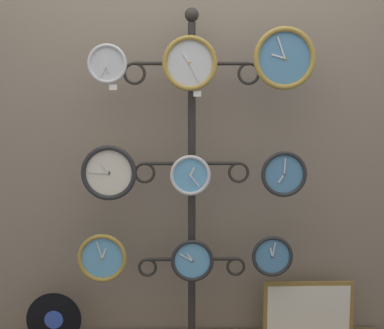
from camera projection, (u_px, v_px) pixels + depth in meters
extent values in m
cube|color=gray|center=(191.00, 98.00, 3.00)|extent=(4.40, 0.04, 2.80)
cylinder|color=#282623|center=(192.00, 189.00, 2.90)|extent=(0.04, 0.04, 1.77)
sphere|color=#282623|center=(192.00, 15.00, 2.79)|extent=(0.07, 0.07, 0.07)
cylinder|color=#282623|center=(163.00, 63.00, 2.81)|extent=(0.30, 0.02, 0.02)
torus|color=#282623|center=(134.00, 73.00, 2.82)|extent=(0.12, 0.02, 0.12)
cylinder|color=#282623|center=(220.00, 64.00, 2.82)|extent=(0.30, 0.02, 0.02)
torus|color=#282623|center=(249.00, 74.00, 2.83)|extent=(0.12, 0.02, 0.12)
cylinder|color=#282623|center=(168.00, 163.00, 2.88)|extent=(0.25, 0.02, 0.02)
torus|color=#282623|center=(145.00, 173.00, 2.88)|extent=(0.12, 0.02, 0.12)
cylinder|color=#282623|center=(215.00, 163.00, 2.88)|extent=(0.25, 0.02, 0.02)
torus|color=#282623|center=(239.00, 172.00, 2.89)|extent=(0.12, 0.02, 0.12)
cylinder|color=#282623|center=(170.00, 259.00, 2.94)|extent=(0.24, 0.02, 0.02)
torus|color=#282623|center=(147.00, 267.00, 2.94)|extent=(0.11, 0.02, 0.11)
cylinder|color=#282623|center=(214.00, 259.00, 2.95)|extent=(0.24, 0.02, 0.02)
torus|color=#282623|center=(236.00, 267.00, 2.96)|extent=(0.11, 0.02, 0.11)
cylinder|color=silver|center=(107.00, 64.00, 2.72)|extent=(0.18, 0.02, 0.18)
torus|color=silver|center=(107.00, 64.00, 2.70)|extent=(0.20, 0.02, 0.20)
cylinder|color=silver|center=(107.00, 64.00, 2.70)|extent=(0.01, 0.01, 0.01)
cube|color=silver|center=(108.00, 68.00, 2.71)|extent=(0.02, 0.00, 0.05)
cube|color=silver|center=(103.00, 70.00, 2.70)|extent=(0.04, 0.00, 0.07)
cylinder|color=silver|center=(190.00, 63.00, 2.72)|extent=(0.26, 0.02, 0.26)
torus|color=#A58438|center=(190.00, 63.00, 2.70)|extent=(0.28, 0.03, 0.28)
cylinder|color=#A58438|center=(190.00, 63.00, 2.70)|extent=(0.02, 0.01, 0.02)
cube|color=silver|center=(186.00, 58.00, 2.70)|extent=(0.04, 0.00, 0.06)
cube|color=silver|center=(194.00, 72.00, 2.71)|extent=(0.05, 0.00, 0.09)
cylinder|color=#4C84B2|center=(284.00, 58.00, 2.73)|extent=(0.29, 0.02, 0.29)
torus|color=#A58438|center=(285.00, 58.00, 2.72)|extent=(0.32, 0.03, 0.32)
cylinder|color=#A58438|center=(285.00, 58.00, 2.72)|extent=(0.02, 0.01, 0.02)
cube|color=silver|center=(278.00, 56.00, 2.72)|extent=(0.07, 0.00, 0.03)
cube|color=silver|center=(281.00, 47.00, 2.71)|extent=(0.05, 0.00, 0.11)
cylinder|color=silver|center=(109.00, 173.00, 2.80)|extent=(0.26, 0.02, 0.26)
torus|color=#262628|center=(109.00, 173.00, 2.79)|extent=(0.29, 0.03, 0.29)
cylinder|color=#262628|center=(109.00, 173.00, 2.79)|extent=(0.02, 0.01, 0.02)
cube|color=silver|center=(105.00, 168.00, 2.78)|extent=(0.04, 0.00, 0.06)
cube|color=silver|center=(99.00, 172.00, 2.78)|extent=(0.10, 0.00, 0.01)
cylinder|color=#60A8DB|center=(190.00, 175.00, 2.79)|extent=(0.19, 0.02, 0.19)
torus|color=silver|center=(190.00, 175.00, 2.77)|extent=(0.21, 0.02, 0.21)
cylinder|color=silver|center=(190.00, 175.00, 2.77)|extent=(0.01, 0.01, 0.01)
cube|color=silver|center=(192.00, 171.00, 2.77)|extent=(0.03, 0.00, 0.05)
cube|color=silver|center=(195.00, 181.00, 2.78)|extent=(0.05, 0.00, 0.06)
cylinder|color=#4C84B2|center=(284.00, 174.00, 2.80)|extent=(0.22, 0.02, 0.22)
torus|color=#262628|center=(284.00, 174.00, 2.79)|extent=(0.24, 0.02, 0.24)
cylinder|color=#262628|center=(284.00, 174.00, 2.79)|extent=(0.01, 0.01, 0.01)
cube|color=silver|center=(281.00, 178.00, 2.79)|extent=(0.04, 0.00, 0.05)
cube|color=silver|center=(285.00, 166.00, 2.78)|extent=(0.01, 0.00, 0.09)
cylinder|color=#60A8DB|center=(103.00, 257.00, 2.82)|extent=(0.24, 0.02, 0.24)
torus|color=#A58438|center=(102.00, 258.00, 2.81)|extent=(0.26, 0.02, 0.26)
cylinder|color=#A58438|center=(102.00, 258.00, 2.81)|extent=(0.01, 0.01, 0.01)
cube|color=silver|center=(104.00, 253.00, 2.81)|extent=(0.03, 0.00, 0.06)
cube|color=silver|center=(99.00, 250.00, 2.80)|extent=(0.03, 0.00, 0.09)
cylinder|color=#60A8DB|center=(192.00, 260.00, 2.84)|extent=(0.21, 0.02, 0.21)
torus|color=#262628|center=(193.00, 261.00, 2.83)|extent=(0.23, 0.02, 0.23)
cylinder|color=#262628|center=(193.00, 261.00, 2.83)|extent=(0.01, 0.01, 0.01)
cube|color=silver|center=(190.00, 257.00, 2.82)|extent=(0.04, 0.00, 0.05)
cube|color=silver|center=(186.00, 257.00, 2.82)|extent=(0.07, 0.00, 0.05)
cylinder|color=#4C84B2|center=(272.00, 256.00, 2.86)|extent=(0.20, 0.02, 0.20)
torus|color=#262628|center=(272.00, 256.00, 2.85)|extent=(0.22, 0.02, 0.22)
cylinder|color=#262628|center=(272.00, 256.00, 2.85)|extent=(0.01, 0.01, 0.01)
cube|color=silver|center=(271.00, 252.00, 2.85)|extent=(0.02, 0.00, 0.05)
cube|color=silver|center=(274.00, 249.00, 2.84)|extent=(0.02, 0.00, 0.08)
cylinder|color=black|center=(54.00, 319.00, 2.89)|extent=(0.30, 0.01, 0.30)
cylinder|color=#334FB2|center=(54.00, 320.00, 2.88)|extent=(0.10, 0.00, 0.10)
cube|color=olive|center=(308.00, 310.00, 2.98)|extent=(0.51, 0.02, 0.33)
cube|color=white|center=(309.00, 311.00, 2.97)|extent=(0.46, 0.00, 0.28)
cube|color=white|center=(113.00, 87.00, 2.72)|extent=(0.04, 0.00, 0.03)
cube|color=white|center=(197.00, 94.00, 2.73)|extent=(0.04, 0.00, 0.03)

